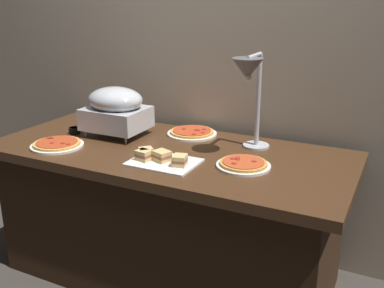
% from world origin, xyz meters
% --- Properties ---
extents(ground_plane, '(8.00, 8.00, 0.00)m').
position_xyz_m(ground_plane, '(0.00, 0.00, 0.00)').
color(ground_plane, '#38332D').
extents(back_wall, '(4.40, 0.04, 2.40)m').
position_xyz_m(back_wall, '(0.00, 0.50, 1.20)').
color(back_wall, tan).
rests_on(back_wall, ground_plane).
extents(buffet_table, '(1.90, 0.84, 0.76)m').
position_xyz_m(buffet_table, '(0.00, 0.00, 0.39)').
color(buffet_table, '#422816').
rests_on(buffet_table, ground_plane).
extents(chafing_dish, '(0.34, 0.28, 0.28)m').
position_xyz_m(chafing_dish, '(-0.39, 0.09, 0.92)').
color(chafing_dish, '#B7BABF').
rests_on(chafing_dish, buffet_table).
extents(heat_lamp, '(0.15, 0.33, 0.50)m').
position_xyz_m(heat_lamp, '(0.40, 0.10, 1.15)').
color(heat_lamp, '#B7BABF').
rests_on(heat_lamp, buffet_table).
extents(pizza_plate_front, '(0.26, 0.26, 0.03)m').
position_xyz_m(pizza_plate_front, '(0.44, -0.06, 0.77)').
color(pizza_plate_front, white).
rests_on(pizza_plate_front, buffet_table).
extents(pizza_plate_center, '(0.29, 0.29, 0.03)m').
position_xyz_m(pizza_plate_center, '(-0.00, 0.29, 0.77)').
color(pizza_plate_center, white).
rests_on(pizza_plate_center, buffet_table).
extents(pizza_plate_raised_stand, '(0.28, 0.28, 0.03)m').
position_xyz_m(pizza_plate_raised_stand, '(-0.55, -0.23, 0.77)').
color(pizza_plate_raised_stand, white).
rests_on(pizza_plate_raised_stand, buffet_table).
extents(sandwich_platter, '(0.32, 0.24, 0.06)m').
position_xyz_m(sandwich_platter, '(0.07, -0.19, 0.78)').
color(sandwich_platter, white).
rests_on(sandwich_platter, buffet_table).
extents(sauce_cup_near, '(0.07, 0.07, 0.04)m').
position_xyz_m(sauce_cup_near, '(-0.62, 0.01, 0.78)').
color(sauce_cup_near, black).
rests_on(sauce_cup_near, buffet_table).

